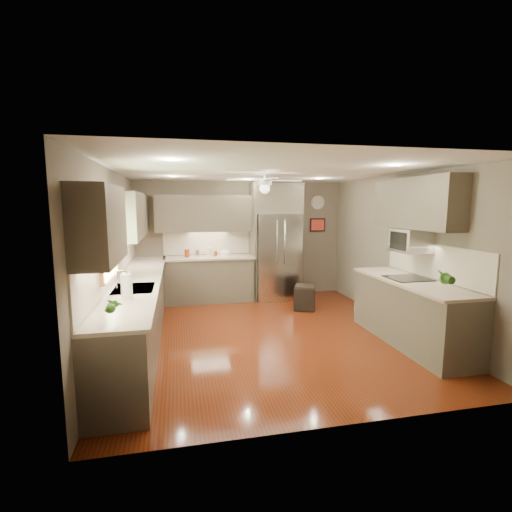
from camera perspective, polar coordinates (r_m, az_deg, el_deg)
name	(u,v)px	position (r m, az deg, el deg)	size (l,w,h in m)	color
floor	(269,334)	(5.94, 1.95, -11.86)	(5.00, 5.00, 0.00)	#54180B
ceiling	(269,171)	(5.61, 2.08, 12.93)	(5.00, 5.00, 0.00)	white
wall_back	(241,240)	(8.07, -2.31, 2.54)	(4.50, 4.50, 0.00)	#665C4E
wall_front	(339,293)	(3.31, 12.65, -5.63)	(4.50, 4.50, 0.00)	#665C4E
wall_left	(113,260)	(5.54, -21.17, -0.51)	(5.00, 5.00, 0.00)	#665C4E
wall_right	(401,251)	(6.56, 21.46, 0.72)	(5.00, 5.00, 0.00)	#665C4E
canister_a	(187,253)	(7.71, -10.58, 0.44)	(0.10, 0.10, 0.16)	maroon
canister_b	(197,254)	(7.69, -9.03, 0.38)	(0.09, 0.09, 0.14)	silver
canister_c	(209,252)	(7.74, -7.23, 0.61)	(0.12, 0.12, 0.19)	beige
canister_d	(215,254)	(7.72, -6.25, 0.38)	(0.07, 0.07, 0.11)	maroon
soap_bottle	(126,274)	(5.59, -19.36, -2.68)	(0.08, 0.08, 0.17)	white
potted_plant_left	(113,306)	(3.71, -21.18, -7.21)	(0.15, 0.10, 0.28)	#2B5C1A
potted_plant_right	(446,278)	(5.19, 27.15, -3.00)	(0.18, 0.15, 0.34)	#2B5C1A
bowl	(225,255)	(7.77, -4.75, 0.19)	(0.20, 0.20, 0.05)	beige
left_run	(138,308)	(5.81, -17.65, -7.70)	(0.65, 4.70, 1.45)	brown
back_run	(209,278)	(7.80, -7.17, -3.39)	(1.85, 0.65, 1.45)	brown
uppers	(215,213)	(6.16, -6.33, 6.60)	(4.50, 4.70, 0.95)	brown
window	(107,242)	(5.01, -21.89, 2.06)	(0.05, 1.12, 0.92)	#BFF2B2
sink	(134,290)	(5.07, -18.29, -5.06)	(0.50, 0.70, 0.32)	silver
refrigerator	(276,243)	(7.89, 3.13, 1.97)	(1.06, 0.75, 2.45)	silver
right_run	(411,311)	(5.87, 22.76, -7.77)	(0.70, 2.20, 1.45)	brown
microwave	(411,241)	(5.95, 22.68, 2.20)	(0.43, 0.55, 0.34)	silver
ceiling_fan	(265,184)	(5.89, 1.34, 11.06)	(1.18, 1.18, 0.32)	white
recessed_lights	(261,174)	(5.98, 0.74, 12.57)	(2.84, 3.14, 0.01)	white
wall_clock	(318,203)	(8.49, 9.52, 8.12)	(0.30, 0.03, 0.30)	white
framed_print	(318,225)	(8.50, 9.45, 4.75)	(0.36, 0.03, 0.30)	black
stool	(305,298)	(7.21, 7.50, -6.35)	(0.51, 0.51, 0.47)	black
paper_towel	(127,287)	(4.51, -19.28, -4.47)	(0.13, 0.13, 0.31)	white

